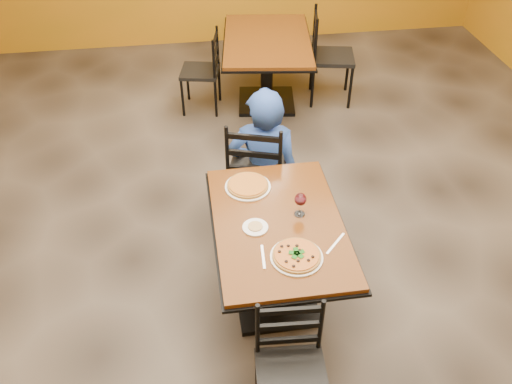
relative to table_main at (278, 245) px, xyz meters
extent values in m
cube|color=black|center=(0.00, 0.50, -0.56)|extent=(7.00, 8.00, 0.01)
cube|color=#61310F|center=(0.00, 0.00, 0.18)|extent=(0.80, 1.20, 0.03)
cube|color=black|center=(0.00, 0.00, 0.15)|extent=(0.83, 1.23, 0.02)
cylinder|color=black|center=(0.00, 0.00, -0.19)|extent=(0.12, 0.12, 0.66)
cube|color=black|center=(0.00, 0.00, -0.54)|extent=(0.55, 0.55, 0.04)
cube|color=#61310F|center=(0.38, 2.76, 0.18)|extent=(1.04, 1.42, 0.03)
cube|color=black|center=(0.38, 2.76, 0.15)|extent=(1.07, 1.45, 0.02)
cylinder|color=black|center=(0.38, 2.76, -0.19)|extent=(0.13, 0.13, 0.66)
cube|color=black|center=(0.38, 2.76, -0.54)|extent=(0.68, 0.68, 0.04)
imported|color=#1A4B92|center=(0.07, 1.00, 0.01)|extent=(0.65, 0.49, 1.14)
cylinder|color=white|center=(0.05, -0.31, 0.20)|extent=(0.31, 0.31, 0.01)
cylinder|color=maroon|center=(0.05, -0.31, 0.21)|extent=(0.28, 0.28, 0.02)
cylinder|color=white|center=(-0.14, 0.38, 0.20)|extent=(0.31, 0.31, 0.01)
cylinder|color=gold|center=(-0.14, 0.38, 0.21)|extent=(0.28, 0.28, 0.02)
cylinder|color=white|center=(-0.15, -0.03, 0.20)|extent=(0.16, 0.16, 0.01)
cylinder|color=tan|center=(-0.15, -0.03, 0.21)|extent=(0.09, 0.09, 0.01)
cube|color=silver|center=(-0.14, -0.28, 0.20)|extent=(0.03, 0.19, 0.00)
cube|color=silver|center=(0.31, -0.23, 0.20)|extent=(0.15, 0.16, 0.00)
camera|label=1|loc=(-0.50, -2.42, 2.47)|focal=37.69mm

